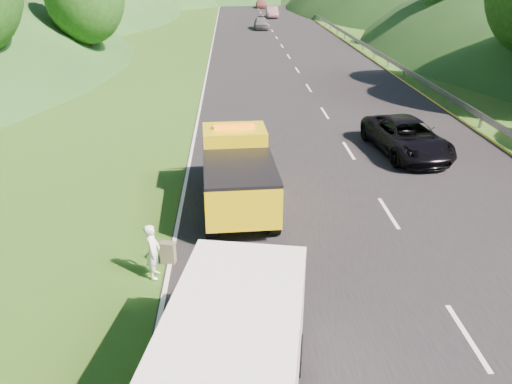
{
  "coord_description": "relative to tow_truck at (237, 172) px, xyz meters",
  "views": [
    {
      "loc": [
        -2.12,
        -10.43,
        7.57
      ],
      "look_at": [
        -1.44,
        3.11,
        1.3
      ],
      "focal_mm": 35.0,
      "sensor_mm": 36.0,
      "label": 1
    }
  ],
  "objects": [
    {
      "name": "ground",
      "position": [
        1.97,
        -4.89,
        -1.23
      ],
      "size": [
        320.0,
        320.0,
        0.0
      ],
      "primitive_type": "plane",
      "color": "#38661E",
      "rests_on": "ground"
    },
    {
      "name": "road_surface",
      "position": [
        4.97,
        35.11,
        -1.22
      ],
      "size": [
        14.0,
        200.0,
        0.02
      ],
      "primitive_type": "cube",
      "color": "black",
      "rests_on": "ground"
    },
    {
      "name": "guardrail",
      "position": [
        12.27,
        47.61,
        -1.23
      ],
      "size": [
        0.06,
        140.0,
        1.52
      ],
      "primitive_type": "cube",
      "color": "gray",
      "rests_on": "ground"
    },
    {
      "name": "tree_line_left",
      "position": [
        -17.03,
        55.11,
        -1.23
      ],
      "size": [
        14.0,
        140.0,
        14.0
      ],
      "primitive_type": null,
      "color": "#265A1A",
      "rests_on": "ground"
    },
    {
      "name": "tree_line_right",
      "position": [
        24.97,
        55.11,
        -1.23
      ],
      "size": [
        14.0,
        140.0,
        14.0
      ],
      "primitive_type": null,
      "color": "#265A1A",
      "rests_on": "ground"
    },
    {
      "name": "tow_truck",
      "position": [
        0.0,
        0.0,
        0.0
      ],
      "size": [
        2.51,
        5.99,
        2.53
      ],
      "rotation": [
        0.0,
        0.0,
        0.05
      ],
      "color": "black",
      "rests_on": "ground"
    },
    {
      "name": "white_van",
      "position": [
        -0.27,
        -9.23,
        0.14
      ],
      "size": [
        4.15,
        7.26,
        2.44
      ],
      "rotation": [
        0.0,
        0.0,
        -0.19
      ],
      "color": "black",
      "rests_on": "ground"
    },
    {
      "name": "woman",
      "position": [
        -2.25,
        -4.17,
        -1.23
      ],
      "size": [
        0.41,
        0.56,
        1.53
      ],
      "primitive_type": "imported",
      "rotation": [
        0.0,
        0.0,
        1.57
      ],
      "color": "white",
      "rests_on": "ground"
    },
    {
      "name": "child",
      "position": [
        -0.66,
        -5.4,
        -1.23
      ],
      "size": [
        0.64,
        0.6,
        1.04
      ],
      "primitive_type": "imported",
      "rotation": [
        0.0,
        0.0,
        -0.55
      ],
      "color": "tan",
      "rests_on": "ground"
    },
    {
      "name": "suitcase",
      "position": [
        -1.97,
        -3.51,
        -0.91
      ],
      "size": [
        0.44,
        0.3,
        0.64
      ],
      "primitive_type": "cube",
      "rotation": [
        0.0,
        0.0,
        -0.22
      ],
      "color": "#565640",
      "rests_on": "ground"
    },
    {
      "name": "passing_suv",
      "position": [
        7.33,
        4.68,
        -1.23
      ],
      "size": [
        3.05,
        5.54,
        1.47
      ],
      "primitive_type": "imported",
      "rotation": [
        0.0,
        0.0,
        0.12
      ],
      "color": "black",
      "rests_on": "ground"
    },
    {
      "name": "dist_car_a",
      "position": [
        3.73,
        48.8,
        -1.23
      ],
      "size": [
        1.71,
        4.25,
        1.45
      ],
      "primitive_type": "imported",
      "color": "#515257",
      "rests_on": "ground"
    },
    {
      "name": "dist_car_b",
      "position": [
        6.19,
        62.67,
        -1.23
      ],
      "size": [
        1.63,
        4.67,
        1.54
      ],
      "primitive_type": "imported",
      "color": "#734C57",
      "rests_on": "ground"
    },
    {
      "name": "dist_car_c",
      "position": [
        5.65,
        79.85,
        -1.23
      ],
      "size": [
        1.92,
        4.73,
        1.37
      ],
      "primitive_type": "imported",
      "color": "#8F4D47",
      "rests_on": "ground"
    }
  ]
}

